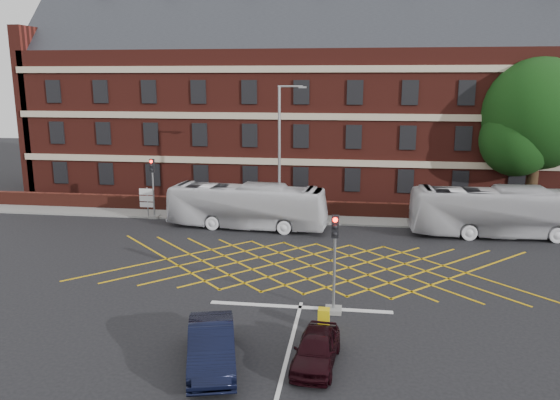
# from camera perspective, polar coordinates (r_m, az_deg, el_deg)

# --- Properties ---
(ground) EXTENTS (120.00, 120.00, 0.00)m
(ground) POSITION_cam_1_polar(r_m,az_deg,el_deg) (27.53, 2.88, -8.25)
(ground) COLOR black
(ground) RESTS_ON ground
(victorian_building) EXTENTS (51.00, 12.17, 20.40)m
(victorian_building) POSITION_cam_1_polar(r_m,az_deg,el_deg) (47.73, 5.72, 10.14)
(victorian_building) COLOR #511B14
(victorian_building) RESTS_ON ground
(boundary_wall) EXTENTS (56.00, 0.50, 1.10)m
(boundary_wall) POSITION_cam_1_polar(r_m,az_deg,el_deg) (39.79, 4.59, -0.91)
(boundary_wall) COLOR #541F16
(boundary_wall) RESTS_ON ground
(far_pavement) EXTENTS (60.00, 3.00, 0.12)m
(far_pavement) POSITION_cam_1_polar(r_m,az_deg,el_deg) (38.94, 4.48, -1.95)
(far_pavement) COLOR slate
(far_pavement) RESTS_ON ground
(box_junction_hatching) EXTENTS (8.22, 8.22, 0.02)m
(box_junction_hatching) POSITION_cam_1_polar(r_m,az_deg,el_deg) (29.40, 3.24, -6.86)
(box_junction_hatching) COLOR #CC990C
(box_junction_hatching) RESTS_ON ground
(stop_line) EXTENTS (8.00, 0.30, 0.02)m
(stop_line) POSITION_cam_1_polar(r_m,az_deg,el_deg) (24.30, 2.11, -11.12)
(stop_line) COLOR silver
(stop_line) RESTS_ON ground
(centre_line) EXTENTS (0.15, 14.00, 0.02)m
(centre_line) POSITION_cam_1_polar(r_m,az_deg,el_deg) (18.56, -0.09, -19.11)
(centre_line) COLOR silver
(centre_line) RESTS_ON ground
(bus_left) EXTENTS (10.82, 3.43, 2.96)m
(bus_left) POSITION_cam_1_polar(r_m,az_deg,el_deg) (36.42, -3.49, -0.64)
(bus_left) COLOR silver
(bus_left) RESTS_ON ground
(bus_right) EXTENTS (11.44, 3.02, 3.16)m
(bus_right) POSITION_cam_1_polar(r_m,az_deg,el_deg) (37.07, 22.18, -1.17)
(bus_right) COLOR #BCBBC0
(bus_right) RESTS_ON ground
(car_navy) EXTENTS (2.69, 4.75, 1.48)m
(car_navy) POSITION_cam_1_polar(r_m,az_deg,el_deg) (19.63, -7.18, -14.90)
(car_navy) COLOR black
(car_navy) RESTS_ON ground
(car_maroon) EXTENTS (1.73, 3.65, 1.20)m
(car_maroon) POSITION_cam_1_polar(r_m,az_deg,el_deg) (19.64, 3.80, -15.26)
(car_maroon) COLOR black
(car_maroon) RESTS_ON ground
(deciduous_tree) EXTENTS (8.15, 8.06, 11.35)m
(deciduous_tree) POSITION_cam_1_polar(r_m,az_deg,el_deg) (43.81, 25.23, 7.41)
(deciduous_tree) COLOR black
(deciduous_tree) RESTS_ON ground
(traffic_light_near) EXTENTS (0.70, 0.70, 4.27)m
(traffic_light_near) POSITION_cam_1_polar(r_m,az_deg,el_deg) (23.26, 5.68, -7.62)
(traffic_light_near) COLOR slate
(traffic_light_near) RESTS_ON ground
(traffic_light_far) EXTENTS (0.70, 0.70, 4.27)m
(traffic_light_far) POSITION_cam_1_polar(r_m,az_deg,el_deg) (39.87, -13.08, 0.62)
(traffic_light_far) COLOR slate
(traffic_light_far) RESTS_ON ground
(street_lamp) EXTENTS (2.25, 1.00, 9.36)m
(street_lamp) POSITION_cam_1_polar(r_m,az_deg,el_deg) (36.32, 0.03, 2.21)
(street_lamp) COLOR slate
(street_lamp) RESTS_ON ground
(direction_signs) EXTENTS (1.10, 0.16, 2.20)m
(direction_signs) POSITION_cam_1_polar(r_m,az_deg,el_deg) (40.18, -13.72, 0.11)
(direction_signs) COLOR gray
(direction_signs) RESTS_ON ground
(utility_cabinet) EXTENTS (0.46, 0.42, 0.90)m
(utility_cabinet) POSITION_cam_1_polar(r_m,az_deg,el_deg) (22.14, 4.59, -12.35)
(utility_cabinet) COLOR gold
(utility_cabinet) RESTS_ON ground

